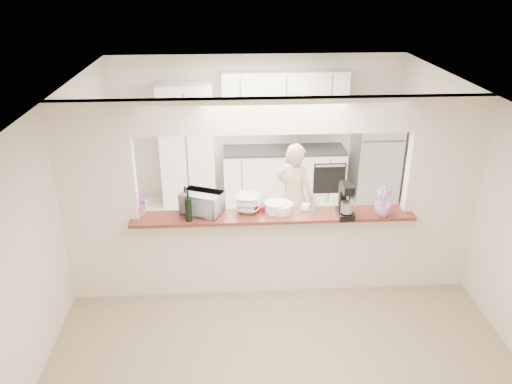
{
  "coord_description": "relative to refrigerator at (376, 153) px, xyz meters",
  "views": [
    {
      "loc": [
        -0.53,
        -5.38,
        3.82
      ],
      "look_at": [
        -0.19,
        0.3,
        1.23
      ],
      "focal_mm": 35.0,
      "sensor_mm": 36.0,
      "label": 1
    }
  ],
  "objects": [
    {
      "name": "partition",
      "position": [
        -2.05,
        -2.65,
        0.63
      ],
      "size": [
        5.0,
        0.15,
        2.5
      ],
      "color": "white",
      "rests_on": "floor"
    },
    {
      "name": "toaster_oven",
      "position": [
        -2.9,
        -2.6,
        0.37
      ],
      "size": [
        0.57,
        0.49,
        0.27
      ],
      "primitive_type": "imported",
      "rotation": [
        0.0,
        0.0,
        -0.41
      ],
      "color": "#ACACB1",
      "rests_on": "bar_counter"
    },
    {
      "name": "bar_counter",
      "position": [
        -2.05,
        -2.65,
        -0.27
      ],
      "size": [
        3.4,
        0.38,
        1.09
      ],
      "color": "white",
      "rests_on": "floor"
    },
    {
      "name": "flower_right",
      "position": [
        -0.75,
        -2.8,
        0.42
      ],
      "size": [
        0.21,
        0.21,
        0.36
      ],
      "primitive_type": "imported",
      "rotation": [
        0.0,
        0.0,
        -0.02
      ],
      "color": "#B568C1",
      "rests_on": "bar_counter"
    },
    {
      "name": "floor",
      "position": [
        -2.05,
        -2.65,
        -0.85
      ],
      "size": [
        6.0,
        6.0,
        0.0
      ],
      "primitive_type": "plane",
      "color": "tan",
      "rests_on": "ground"
    },
    {
      "name": "tan_bowl",
      "position": [
        -2.0,
        -2.68,
        0.28
      ],
      "size": [
        0.15,
        0.15,
        0.07
      ],
      "primitive_type": "cylinder",
      "color": "#C0B287",
      "rests_on": "bar_counter"
    },
    {
      "name": "wine_bottle_a",
      "position": [
        -3.1,
        -2.58,
        0.38
      ],
      "size": [
        0.07,
        0.07,
        0.35
      ],
      "color": "black",
      "rests_on": "bar_counter"
    },
    {
      "name": "stand_mixer",
      "position": [
        -1.2,
        -2.79,
        0.43
      ],
      "size": [
        0.18,
        0.29,
        0.42
      ],
      "color": "black",
      "rests_on": "bar_counter"
    },
    {
      "name": "flower_left",
      "position": [
        -3.65,
        -2.6,
        0.42
      ],
      "size": [
        0.37,
        0.33,
        0.36
      ],
      "primitive_type": "imported",
      "rotation": [
        0.0,
        0.0,
        -0.18
      ],
      "color": "#E478D2",
      "rests_on": "bar_counter"
    },
    {
      "name": "plate_stack_a",
      "position": [
        -2.02,
        -2.62,
        0.3
      ],
      "size": [
        0.26,
        0.26,
        0.12
      ],
      "color": "white",
      "rests_on": "bar_counter"
    },
    {
      "name": "refrigerator",
      "position": [
        0.0,
        0.0,
        0.0
      ],
      "size": [
        0.75,
        0.7,
        1.7
      ],
      "primitive_type": "cube",
      "color": "#9D9EA2",
      "rests_on": "floor"
    },
    {
      "name": "person",
      "position": [
        -1.64,
        -1.62,
        -0.05
      ],
      "size": [
        0.7,
        0.66,
        1.6
      ],
      "primitive_type": "imported",
      "rotation": [
        0.0,
        0.0,
        2.5
      ],
      "color": "#D6A98B",
      "rests_on": "floor"
    },
    {
      "name": "red_bowl",
      "position": [
        -2.2,
        -2.57,
        0.27
      ],
      "size": [
        0.15,
        0.15,
        0.07
      ],
      "primitive_type": "cylinder",
      "color": "maroon",
      "rests_on": "bar_counter"
    },
    {
      "name": "utensil_caddy",
      "position": [
        -1.6,
        -2.6,
        0.32
      ],
      "size": [
        0.25,
        0.2,
        0.2
      ],
      "color": "silver",
      "rests_on": "bar_counter"
    },
    {
      "name": "tile_overlay",
      "position": [
        -2.05,
        -1.1,
        -0.84
      ],
      "size": [
        5.0,
        2.9,
        0.01
      ],
      "primitive_type": "cube",
      "color": "silver",
      "rests_on": "floor"
    },
    {
      "name": "plate_stack_b",
      "position": [
        -1.95,
        -2.62,
        0.29
      ],
      "size": [
        0.3,
        0.3,
        0.1
      ],
      "color": "white",
      "rests_on": "bar_counter"
    },
    {
      "name": "wine_bottle_b",
      "position": [
        -3.05,
        -2.8,
        0.39
      ],
      "size": [
        0.08,
        0.08,
        0.39
      ],
      "color": "black",
      "rests_on": "bar_counter"
    },
    {
      "name": "serving_bowls",
      "position": [
        -2.35,
        -2.6,
        0.35
      ],
      "size": [
        0.34,
        0.34,
        0.21
      ],
      "primitive_type": "imported",
      "rotation": [
        0.0,
        0.0,
        -0.21
      ],
      "color": "white",
      "rests_on": "bar_counter"
    },
    {
      "name": "kitchen_cabinets",
      "position": [
        -2.24,
        0.07,
        0.12
      ],
      "size": [
        3.15,
        0.62,
        2.25
      ],
      "color": "white",
      "rests_on": "floor"
    }
  ]
}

